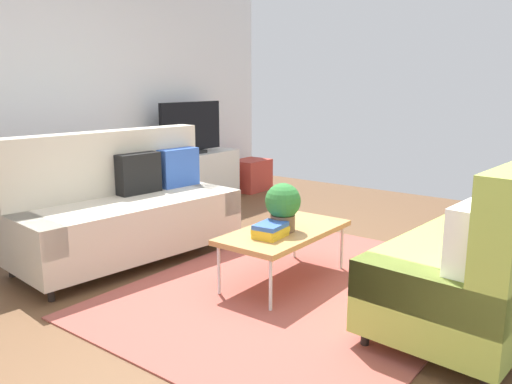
{
  "coord_description": "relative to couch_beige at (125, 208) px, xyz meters",
  "views": [
    {
      "loc": [
        -3.0,
        -2.07,
        1.52
      ],
      "look_at": [
        0.23,
        0.39,
        0.65
      ],
      "focal_mm": 36.17,
      "sensor_mm": 36.0,
      "label": 1
    }
  ],
  "objects": [
    {
      "name": "tv",
      "position": [
        1.83,
        0.98,
        0.51
      ],
      "size": [
        1.0,
        0.2,
        0.64
      ],
      "color": "black",
      "rests_on": "tv_console"
    },
    {
      "name": "vase_0",
      "position": [
        1.25,
        1.05,
        0.29
      ],
      "size": [
        0.13,
        0.13,
        0.19
      ],
      "primitive_type": "cylinder",
      "color": "#33B29E",
      "rests_on": "tv_console"
    },
    {
      "name": "area_rug",
      "position": [
        0.33,
        -1.62,
        -0.44
      ],
      "size": [
        2.9,
        2.2,
        0.01
      ],
      "primitive_type": "cube",
      "color": "#9E4C42",
      "rests_on": "ground_plane"
    },
    {
      "name": "couch_beige",
      "position": [
        0.0,
        0.0,
        0.0
      ],
      "size": [
        1.98,
        1.04,
        1.1
      ],
      "rotation": [
        0.0,
        0.0,
        3.03
      ],
      "color": "beige",
      "rests_on": "ground_plane"
    },
    {
      "name": "tv_console",
      "position": [
        1.83,
        1.0,
        -0.13
      ],
      "size": [
        1.4,
        0.44,
        0.64
      ],
      "primitive_type": "cube",
      "color": "silver",
      "rests_on": "ground_plane"
    },
    {
      "name": "table_book_1",
      "position": [
        0.16,
        -1.44,
        0.02
      ],
      "size": [
        0.24,
        0.18,
        0.04
      ],
      "primitive_type": "cube",
      "rotation": [
        0.0,
        0.0,
        -0.0
      ],
      "color": "gold",
      "rests_on": "table_book_0"
    },
    {
      "name": "wall_far",
      "position": [
        0.24,
        1.34,
        1.0
      ],
      "size": [
        6.4,
        0.12,
        2.9
      ],
      "primitive_type": "cube",
      "color": "silver",
      "rests_on": "ground_plane"
    },
    {
      "name": "couch_green",
      "position": [
        0.65,
        -2.84,
        0.0
      ],
      "size": [
        1.96,
        0.99,
        1.1
      ],
      "rotation": [
        0.0,
        0.0,
        -0.08
      ],
      "color": "#A3BC4C",
      "rests_on": "ground_plane"
    },
    {
      "name": "bottle_0",
      "position": [
        1.62,
        0.96,
        0.31
      ],
      "size": [
        0.05,
        0.05,
        0.23
      ],
      "primitive_type": "cylinder",
      "color": "#3359B2",
      "rests_on": "tv_console"
    },
    {
      "name": "potted_plant",
      "position": [
        0.34,
        -1.42,
        0.17
      ],
      "size": [
        0.27,
        0.27,
        0.36
      ],
      "color": "brown",
      "rests_on": "coffee_table"
    },
    {
      "name": "table_book_2",
      "position": [
        0.16,
        -1.44,
        0.06
      ],
      "size": [
        0.26,
        0.2,
        0.03
      ],
      "primitive_type": "cube",
      "rotation": [
        0.0,
        0.0,
        0.1
      ],
      "color": "#3359B2",
      "rests_on": "table_book_1"
    },
    {
      "name": "table_book_0",
      "position": [
        0.16,
        -1.44,
        -0.01
      ],
      "size": [
        0.25,
        0.2,
        0.03
      ],
      "primitive_type": "cube",
      "rotation": [
        0.0,
        0.0,
        0.08
      ],
      "color": "gold",
      "rests_on": "coffee_table"
    },
    {
      "name": "coffee_table",
      "position": [
        0.38,
        -1.42,
        -0.05
      ],
      "size": [
        1.1,
        0.56,
        0.42
      ],
      "color": "#B7844C",
      "rests_on": "ground_plane"
    },
    {
      "name": "storage_trunk",
      "position": [
        2.93,
        0.9,
        -0.23
      ],
      "size": [
        0.52,
        0.4,
        0.44
      ],
      "primitive_type": "cube",
      "color": "#B2382D",
      "rests_on": "ground_plane"
    },
    {
      "name": "vase_1",
      "position": [
        1.44,
        1.05,
        0.27
      ],
      "size": [
        0.12,
        0.12,
        0.16
      ],
      "primitive_type": "cylinder",
      "color": "#B24C4C",
      "rests_on": "tv_console"
    },
    {
      "name": "ground_plane",
      "position": [
        0.24,
        -1.46,
        -0.45
      ],
      "size": [
        7.68,
        7.68,
        0.0
      ],
      "primitive_type": "plane",
      "color": "brown"
    }
  ]
}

